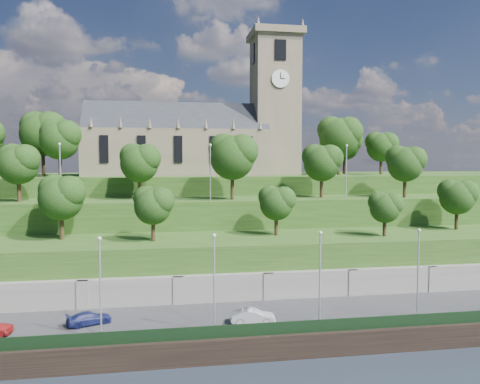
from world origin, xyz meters
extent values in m
plane|color=black|center=(0.00, 0.00, 0.00)|extent=(320.00, 320.00, 0.00)
cube|color=#2D2D30|center=(0.00, 6.00, 1.00)|extent=(160.00, 12.00, 2.00)
cube|color=black|center=(0.00, -0.05, 1.10)|extent=(160.00, 0.50, 2.20)
cube|color=black|center=(0.00, 0.60, 2.60)|extent=(160.00, 0.10, 1.20)
cube|color=slate|center=(0.00, 12.00, 2.50)|extent=(160.00, 2.00, 5.00)
cube|color=slate|center=(-15.00, 11.20, 2.50)|extent=(1.20, 0.60, 5.00)
cube|color=slate|center=(-5.00, 11.20, 2.50)|extent=(1.20, 0.60, 5.00)
cube|color=slate|center=(5.00, 11.20, 2.50)|extent=(1.20, 0.60, 5.00)
cube|color=slate|center=(15.00, 11.20, 2.50)|extent=(1.20, 0.60, 5.00)
cube|color=slate|center=(25.00, 11.20, 2.50)|extent=(1.20, 0.60, 5.00)
cube|color=#254517|center=(0.00, 18.00, 4.00)|extent=(160.00, 12.00, 8.00)
cube|color=#254517|center=(0.00, 29.00, 6.00)|extent=(160.00, 10.00, 12.00)
cube|color=#254517|center=(0.00, 50.00, 7.50)|extent=(160.00, 32.00, 15.00)
cube|color=brown|center=(-4.00, 46.00, 19.00)|extent=(32.00, 12.00, 8.00)
cube|color=#222429|center=(-4.00, 46.00, 23.00)|extent=(32.00, 10.18, 10.18)
cone|color=brown|center=(-18.00, 40.00, 23.90)|extent=(0.70, 0.70, 1.80)
cone|color=brown|center=(-13.33, 40.00, 23.90)|extent=(0.70, 0.70, 1.80)
cone|color=brown|center=(-8.67, 40.00, 23.90)|extent=(0.70, 0.70, 1.80)
cone|color=brown|center=(-4.00, 40.00, 23.90)|extent=(0.70, 0.70, 1.80)
cone|color=brown|center=(0.67, 40.00, 23.90)|extent=(0.70, 0.70, 1.80)
cone|color=brown|center=(5.33, 40.00, 23.90)|extent=(0.70, 0.70, 1.80)
cone|color=brown|center=(10.00, 40.00, 23.90)|extent=(0.70, 0.70, 1.80)
cube|color=black|center=(-16.00, 39.92, 19.50)|extent=(1.40, 0.25, 4.50)
cube|color=black|center=(-10.00, 39.92, 19.50)|extent=(1.40, 0.25, 4.50)
cube|color=black|center=(-4.00, 39.92, 19.50)|extent=(1.40, 0.25, 4.50)
cube|color=black|center=(2.00, 39.92, 19.50)|extent=(1.40, 0.25, 4.50)
cube|color=black|center=(8.00, 39.92, 19.50)|extent=(1.40, 0.25, 4.50)
cube|color=brown|center=(14.00, 46.00, 27.50)|extent=(8.00, 8.00, 25.00)
cube|color=brown|center=(14.00, 46.00, 40.60)|extent=(9.20, 9.20, 1.20)
cone|color=brown|center=(10.00, 42.00, 41.80)|extent=(0.80, 0.80, 1.60)
cone|color=brown|center=(10.00, 50.00, 41.80)|extent=(0.80, 0.80, 1.60)
cone|color=brown|center=(18.00, 42.00, 41.80)|extent=(0.80, 0.80, 1.60)
cone|color=brown|center=(18.00, 50.00, 41.80)|extent=(0.80, 0.80, 1.60)
cube|color=black|center=(14.00, 41.92, 37.00)|extent=(2.00, 0.25, 3.50)
cube|color=black|center=(14.00, 50.08, 37.00)|extent=(2.00, 0.25, 3.50)
cube|color=black|center=(9.92, 46.00, 37.00)|extent=(0.25, 2.00, 3.50)
cube|color=black|center=(18.08, 46.00, 37.00)|extent=(0.25, 2.00, 3.50)
cylinder|color=white|center=(14.00, 41.88, 32.00)|extent=(3.20, 0.30, 3.20)
cylinder|color=white|center=(18.12, 46.00, 32.00)|extent=(0.30, 3.20, 3.20)
cube|color=black|center=(14.00, 41.70, 32.50)|extent=(0.12, 0.05, 1.10)
cube|color=black|center=(14.40, 41.70, 32.00)|extent=(0.80, 0.05, 0.12)
cylinder|color=black|center=(-18.74, 20.00, 9.71)|extent=(0.51, 0.51, 3.41)
sphere|color=black|center=(-18.74, 20.00, 13.01)|extent=(5.31, 5.31, 5.31)
sphere|color=black|center=(-17.67, 19.47, 13.81)|extent=(3.98, 3.98, 3.98)
sphere|color=black|center=(-19.67, 20.66, 14.07)|extent=(3.72, 3.72, 3.72)
cylinder|color=black|center=(-7.74, 17.00, 9.42)|extent=(0.49, 0.49, 2.84)
sphere|color=black|center=(-7.74, 17.00, 12.17)|extent=(4.42, 4.42, 4.42)
sphere|color=black|center=(-6.86, 16.56, 12.83)|extent=(3.32, 3.32, 3.32)
sphere|color=black|center=(-8.52, 17.55, 13.05)|extent=(3.10, 3.10, 3.10)
cylinder|color=black|center=(7.78, 19.00, 9.38)|extent=(0.48, 0.48, 2.76)
sphere|color=black|center=(7.78, 19.00, 12.05)|extent=(4.29, 4.29, 4.29)
sphere|color=black|center=(8.64, 18.57, 12.69)|extent=(3.22, 3.22, 3.22)
sphere|color=black|center=(7.03, 19.54, 12.91)|extent=(3.00, 3.00, 3.00)
cylinder|color=black|center=(21.16, 16.00, 9.22)|extent=(0.47, 0.47, 2.44)
sphere|color=black|center=(21.16, 16.00, 11.58)|extent=(3.80, 3.80, 3.80)
sphere|color=black|center=(21.92, 15.62, 12.16)|extent=(2.85, 2.85, 2.85)
sphere|color=black|center=(20.50, 16.48, 12.35)|extent=(2.66, 2.66, 2.66)
cylinder|color=black|center=(33.87, 20.00, 9.51)|extent=(0.49, 0.49, 3.02)
sphere|color=black|center=(33.87, 20.00, 12.44)|extent=(4.70, 4.70, 4.70)
sphere|color=black|center=(34.81, 19.53, 13.14)|extent=(3.53, 3.53, 3.53)
sphere|color=black|center=(33.05, 20.59, 13.38)|extent=(3.29, 3.29, 3.29)
cylinder|color=black|center=(-25.81, 28.00, 13.71)|extent=(0.51, 0.51, 3.41)
sphere|color=black|center=(-25.81, 28.00, 17.00)|extent=(5.31, 5.31, 5.31)
sphere|color=black|center=(-24.75, 27.47, 17.80)|extent=(3.98, 3.98, 3.98)
sphere|color=black|center=(-26.74, 28.66, 18.07)|extent=(3.72, 3.72, 3.72)
cylinder|color=black|center=(-9.90, 30.00, 13.75)|extent=(0.52, 0.52, 3.51)
sphere|color=black|center=(-9.90, 30.00, 17.15)|extent=(5.46, 5.46, 5.46)
sphere|color=black|center=(-8.81, 29.45, 17.97)|extent=(4.09, 4.09, 4.09)
sphere|color=black|center=(-10.86, 30.68, 18.24)|extent=(3.82, 3.82, 3.82)
cylinder|color=black|center=(3.25, 27.00, 14.05)|extent=(0.54, 0.54, 4.09)
sphere|color=black|center=(3.25, 27.00, 18.01)|extent=(6.37, 6.37, 6.37)
sphere|color=black|center=(4.53, 26.36, 18.96)|extent=(4.78, 4.78, 4.78)
sphere|color=black|center=(2.14, 27.80, 19.28)|extent=(4.46, 4.46, 4.46)
cylinder|color=black|center=(17.26, 29.00, 13.76)|extent=(0.52, 0.52, 3.51)
sphere|color=black|center=(17.26, 29.00, 17.15)|extent=(5.46, 5.46, 5.46)
sphere|color=black|center=(18.36, 28.45, 17.97)|extent=(4.10, 4.10, 4.10)
sphere|color=black|center=(16.31, 29.68, 18.24)|extent=(3.82, 3.82, 3.82)
cylinder|color=black|center=(29.82, 27.00, 13.71)|extent=(0.51, 0.51, 3.41)
sphere|color=black|center=(29.82, 27.00, 17.00)|extent=(5.31, 5.31, 5.31)
sphere|color=black|center=(30.88, 26.47, 17.80)|extent=(3.98, 3.98, 3.98)
sphere|color=black|center=(28.89, 27.66, 18.06)|extent=(3.71, 3.71, 3.71)
cylinder|color=black|center=(-27.41, 48.00, 17.45)|extent=(0.58, 0.58, 4.90)
sphere|color=black|center=(-27.41, 48.00, 22.19)|extent=(7.62, 7.62, 7.62)
sphere|color=black|center=(-25.89, 47.24, 23.33)|extent=(5.72, 5.72, 5.72)
sphere|color=black|center=(-28.74, 48.95, 23.71)|extent=(5.33, 5.33, 5.33)
cylinder|color=black|center=(-22.89, 40.00, 16.99)|extent=(0.54, 0.54, 3.98)
sphere|color=black|center=(-22.89, 40.00, 20.84)|extent=(6.19, 6.19, 6.19)
sphere|color=black|center=(-21.65, 39.38, 21.77)|extent=(4.65, 4.65, 4.65)
sphere|color=black|center=(-23.98, 40.77, 22.08)|extent=(4.34, 4.34, 4.34)
cylinder|color=black|center=(25.03, 42.00, 17.30)|extent=(0.56, 0.56, 4.60)
sphere|color=black|center=(25.03, 42.00, 21.74)|extent=(7.15, 7.15, 7.15)
sphere|color=black|center=(26.45, 41.29, 22.81)|extent=(5.36, 5.36, 5.36)
sphere|color=black|center=(23.77, 42.89, 23.17)|extent=(5.00, 5.00, 5.00)
cylinder|color=black|center=(29.26, 50.00, 16.95)|extent=(0.53, 0.53, 3.90)
sphere|color=black|center=(29.26, 50.00, 20.72)|extent=(6.07, 6.07, 6.07)
sphere|color=black|center=(30.47, 49.39, 21.63)|extent=(4.55, 4.55, 4.55)
sphere|color=black|center=(28.20, 50.76, 21.93)|extent=(4.25, 4.25, 4.25)
cylinder|color=black|center=(34.18, 44.00, 16.74)|extent=(0.51, 0.51, 3.48)
sphere|color=black|center=(34.18, 44.00, 20.10)|extent=(5.41, 5.41, 5.41)
sphere|color=black|center=(35.26, 43.46, 20.92)|extent=(4.06, 4.06, 4.06)
sphere|color=black|center=(33.23, 44.68, 21.19)|extent=(3.79, 3.79, 3.79)
cylinder|color=#B2B2B7|center=(-12.00, 2.50, 6.35)|extent=(0.16, 0.16, 8.70)
sphere|color=silver|center=(-12.00, 2.50, 10.82)|extent=(0.36, 0.36, 0.36)
cylinder|color=#B2B2B7|center=(-2.00, 2.50, 6.35)|extent=(0.16, 0.16, 8.70)
sphere|color=silver|center=(-2.00, 2.50, 10.82)|extent=(0.36, 0.36, 0.36)
cylinder|color=#B2B2B7|center=(8.00, 2.50, 6.35)|extent=(0.16, 0.16, 8.70)
sphere|color=silver|center=(8.00, 2.50, 10.82)|extent=(0.36, 0.36, 0.36)
cylinder|color=#B2B2B7|center=(18.00, 2.50, 6.35)|extent=(0.16, 0.16, 8.70)
sphere|color=silver|center=(18.00, 2.50, 10.82)|extent=(0.36, 0.36, 0.36)
cylinder|color=#B2B2B7|center=(-20.00, 26.00, 15.83)|extent=(0.16, 0.16, 7.66)
sphere|color=silver|center=(-20.00, 26.00, 19.78)|extent=(0.36, 0.36, 0.36)
cylinder|color=#B2B2B7|center=(0.00, 26.00, 15.83)|extent=(0.16, 0.16, 7.66)
sphere|color=silver|center=(0.00, 26.00, 19.78)|extent=(0.36, 0.36, 0.36)
cylinder|color=#B2B2B7|center=(20.00, 26.00, 15.83)|extent=(0.16, 0.16, 7.66)
sphere|color=silver|center=(20.00, 26.00, 19.78)|extent=(0.36, 0.36, 0.36)
imported|color=#9A9A9E|center=(1.86, 3.88, 2.70)|extent=(4.41, 2.10, 1.40)
imported|color=navy|center=(-13.59, 6.17, 2.60)|extent=(4.50, 3.15, 1.21)
camera|label=1|loc=(-6.42, -39.10, 17.54)|focal=35.00mm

